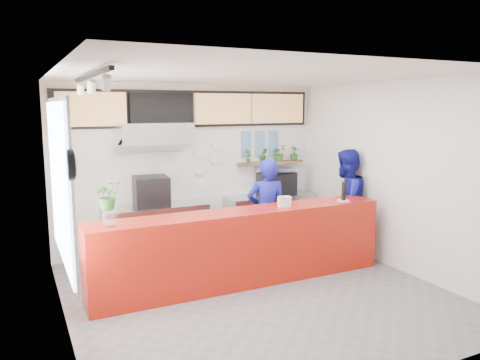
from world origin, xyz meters
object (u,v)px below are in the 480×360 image
object	(u,v)px
staff_right	(345,202)
espresso_machine	(277,183)
panini_oven	(151,191)
pepper_mill	(344,191)
staff_center	(267,213)
service_counter	(243,247)

from	to	relation	value
staff_right	espresso_machine	bearing A→B (deg)	-86.94
panini_oven	pepper_mill	bearing A→B (deg)	-30.17
staff_center	espresso_machine	bearing A→B (deg)	-109.76
espresso_machine	staff_center	world-z (taller)	staff_center
panini_oven	staff_right	bearing A→B (deg)	-17.43
staff_center	staff_right	world-z (taller)	staff_right
panini_oven	staff_right	distance (m)	3.38
staff_right	service_counter	bearing A→B (deg)	-9.91
panini_oven	staff_center	world-z (taller)	staff_center
service_counter	staff_right	bearing A→B (deg)	11.90
service_counter	staff_center	distance (m)	0.93
service_counter	espresso_machine	xyz separation A→B (m)	(1.63, 1.80, 0.56)
panini_oven	pepper_mill	distance (m)	3.22
service_counter	pepper_mill	world-z (taller)	pepper_mill
espresso_machine	staff_center	xyz separation A→B (m)	(-0.93, -1.27, -0.23)
pepper_mill	panini_oven	bearing A→B (deg)	144.08
staff_center	staff_right	size ratio (longest dim) A/B	0.95
staff_right	pepper_mill	xyz separation A→B (m)	(-0.49, -0.56, 0.33)
service_counter	pepper_mill	distance (m)	1.89
service_counter	staff_right	xyz separation A→B (m)	(2.24, 0.47, 0.38)
staff_center	staff_right	distance (m)	1.55
panini_oven	service_counter	bearing A→B (deg)	-58.69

